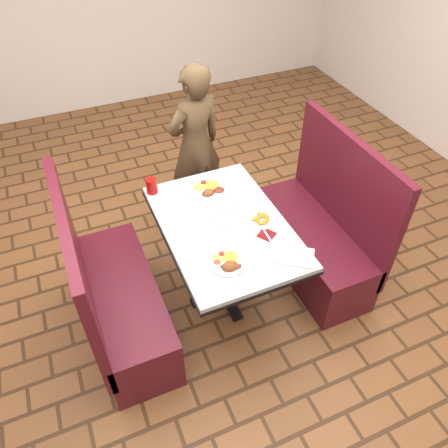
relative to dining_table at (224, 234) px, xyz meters
The scene contains 15 objects.
room 1.26m from the dining_table, ahead, with size 7.00×7.04×2.82m.
dining_table is the anchor object (origin of this frame).
booth_bench_left 0.86m from the dining_table, behind, with size 0.47×1.20×1.17m.
booth_bench_right 0.86m from the dining_table, ahead, with size 0.47×1.20×1.17m.
diner_person 1.06m from the dining_table, 80.12° to the left, with size 0.52×0.34×1.43m, color brown.
near_dinner_plate 0.38m from the dining_table, 109.75° to the right, with size 0.24×0.24×0.07m.
far_dinner_plate 0.40m from the dining_table, 83.11° to the left, with size 0.28×0.28×0.07m.
plantain_plate 0.28m from the dining_table, 16.50° to the right, with size 0.19×0.19×0.03m.
maroon_napkin 0.31m from the dining_table, 43.84° to the right, with size 0.10×0.10×0.00m, color maroon.
spoon_utensil 0.31m from the dining_table, 43.86° to the right, with size 0.01×0.14×0.00m, color silver.
red_tumbler 0.65m from the dining_table, 123.34° to the left, with size 0.08×0.08×0.12m, color #B30F0B.
paper_napkin 0.55m from the dining_table, 57.50° to the right, with size 0.22×0.17×0.01m, color white.
knife_utensil 0.39m from the dining_table, 103.64° to the right, with size 0.01×0.18×0.00m, color silver.
fork_utensil 0.46m from the dining_table, 106.83° to the right, with size 0.01×0.15×0.00m, color silver.
lettuce_shreds 0.12m from the dining_table, 56.31° to the left, with size 0.28×0.32×0.00m, color #84B247, non-canonical shape.
Camera 1 is at (-0.85, -1.98, 2.74)m, focal length 35.00 mm.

